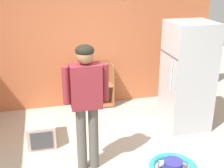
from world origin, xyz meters
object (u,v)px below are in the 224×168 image
(standing_person, at_px, (86,97))
(pet_carrier, at_px, (41,131))
(refrigerator, at_px, (187,76))
(bookshelf, at_px, (89,89))

(standing_person, xyz_separation_m, pet_carrier, (-0.60, 0.80, -0.86))
(refrigerator, relative_size, pet_carrier, 3.22)
(bookshelf, height_order, pet_carrier, bookshelf)
(refrigerator, distance_m, standing_person, 1.96)
(refrigerator, height_order, standing_person, refrigerator)
(refrigerator, xyz_separation_m, pet_carrier, (-2.39, 0.01, -0.71))
(standing_person, bearing_deg, refrigerator, 24.00)
(refrigerator, distance_m, pet_carrier, 2.49)
(standing_person, bearing_deg, pet_carrier, 127.07)
(refrigerator, bearing_deg, standing_person, -156.00)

